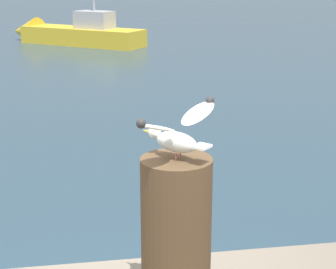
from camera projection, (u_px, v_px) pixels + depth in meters
The scene contains 3 objects.
mooring_post at pixel (176, 238), 2.86m from camera, with size 0.36×0.36×0.84m, color #4C3823.
seagull at pixel (176, 133), 2.70m from camera, with size 0.50×0.49×0.26m.
boat_yellow at pixel (69, 33), 22.24m from camera, with size 5.54×4.68×4.17m.
Camera 1 is at (-0.09, -3.14, 2.86)m, focal length 60.46 mm.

